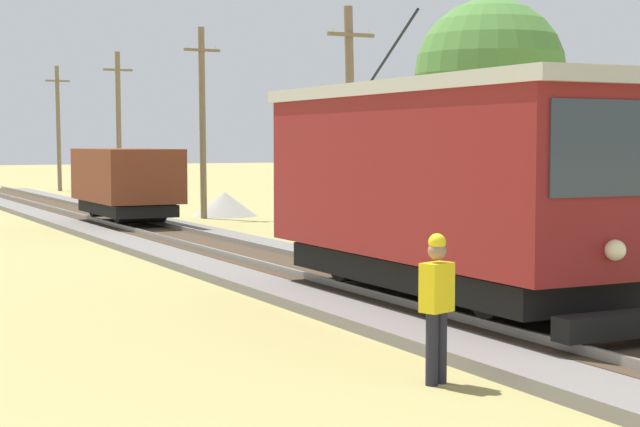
{
  "coord_description": "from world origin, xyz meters",
  "views": [
    {
      "loc": [
        -9.34,
        -1.4,
        2.85
      ],
      "look_at": [
        -0.34,
        16.62,
        1.45
      ],
      "focal_mm": 57.84,
      "sensor_mm": 36.0,
      "label": 1
    }
  ],
  "objects": [
    {
      "name": "freight_car",
      "position": [
        0.0,
        31.5,
        1.56
      ],
      "size": [
        2.4,
        5.2,
        2.31
      ],
      "color": "brown",
      "rests_on": "rail_right"
    },
    {
      "name": "tree_left_near",
      "position": [
        11.15,
        26.95,
        5.09
      ],
      "size": [
        5.02,
        5.02,
        7.61
      ],
      "color": "#4C3823",
      "rests_on": "ground"
    },
    {
      "name": "track_worker",
      "position": [
        -2.78,
        8.68,
        0.98
      ],
      "size": [
        0.44,
        0.35,
        1.78
      ],
      "rotation": [
        0.0,
        0.0,
        -1.25
      ],
      "color": "black",
      "rests_on": "ground"
    },
    {
      "name": "red_tram",
      "position": [
        0.0,
        12.79,
        2.19
      ],
      "size": [
        2.6,
        8.54,
        4.79
      ],
      "color": "maroon",
      "rests_on": "rail_right"
    },
    {
      "name": "gravel_pile",
      "position": [
        5.07,
        35.67,
        0.46
      ],
      "size": [
        2.52,
        2.52,
        0.93
      ],
      "primitive_type": "cone",
      "color": "#9E998E",
      "rests_on": "ground"
    },
    {
      "name": "utility_pole_mid",
      "position": [
        3.91,
        23.27,
        3.36
      ],
      "size": [
        1.4,
        0.56,
        6.52
      ],
      "color": "#7A664C",
      "rests_on": "ground"
    },
    {
      "name": "utility_pole_horizon",
      "position": [
        3.91,
        59.35,
        3.74
      ],
      "size": [
        1.4,
        0.55,
        7.28
      ],
      "color": "#7A664C",
      "rests_on": "ground"
    },
    {
      "name": "utility_pole_far",
      "position": [
        3.91,
        34.92,
        3.65
      ],
      "size": [
        1.4,
        0.4,
        7.1
      ],
      "color": "#7A664C",
      "rests_on": "ground"
    },
    {
      "name": "utility_pole_distant",
      "position": [
        3.91,
        46.4,
        3.64
      ],
      "size": [
        1.4,
        0.37,
        7.09
      ],
      "color": "#7A664C",
      "rests_on": "ground"
    },
    {
      "name": "second_worker",
      "position": [
        2.96,
        14.93,
        0.98
      ],
      "size": [
        0.42,
        0.3,
        1.78
      ],
      "rotation": [
        0.0,
        0.0,
        1.75
      ],
      "color": "#38332D",
      "rests_on": "ground"
    }
  ]
}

